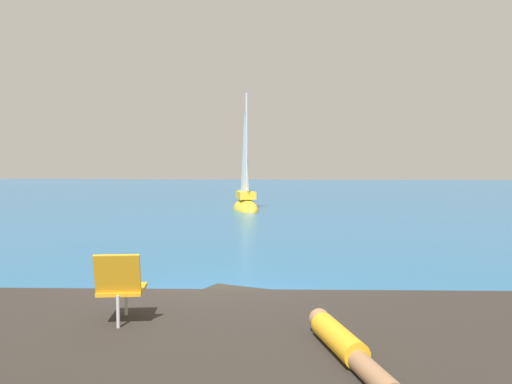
% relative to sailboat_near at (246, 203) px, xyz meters
% --- Properties ---
extents(ground_plane, '(160.00, 160.00, 0.00)m').
position_rel_sailboat_near_xyz_m(ground_plane, '(1.65, -18.77, -0.38)').
color(ground_plane, '#236093').
extents(shore_ledge, '(8.06, 3.93, 0.70)m').
position_rel_sailboat_near_xyz_m(shore_ledge, '(2.35, -21.96, -0.03)').
color(shore_ledge, '#2D2823').
rests_on(shore_ledge, ground).
extents(boulder_seaward, '(1.81, 1.86, 0.98)m').
position_rel_sailboat_near_xyz_m(boulder_seaward, '(1.76, -19.66, -0.38)').
color(boulder_seaward, '#2A2A22').
rests_on(boulder_seaward, ground).
extents(boulder_inland, '(1.30, 1.38, 0.87)m').
position_rel_sailboat_near_xyz_m(boulder_inland, '(2.31, -19.73, -0.38)').
color(boulder_inland, '#322A23').
rests_on(boulder_inland, ground).
extents(sailboat_near, '(2.24, 3.85, 6.94)m').
position_rel_sailboat_near_xyz_m(sailboat_near, '(0.00, 0.00, 0.00)').
color(sailboat_near, yellow).
rests_on(sailboat_near, ground).
extents(person_sunbather, '(0.67, 1.72, 0.25)m').
position_rel_sailboat_near_xyz_m(person_sunbather, '(3.44, -22.64, 0.43)').
color(person_sunbather, gold).
rests_on(person_sunbather, shore_ledge).
extents(beach_chair, '(0.57, 0.67, 0.80)m').
position_rel_sailboat_near_xyz_m(beach_chair, '(1.08, -21.89, 0.76)').
color(beach_chair, orange).
rests_on(beach_chair, shore_ledge).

